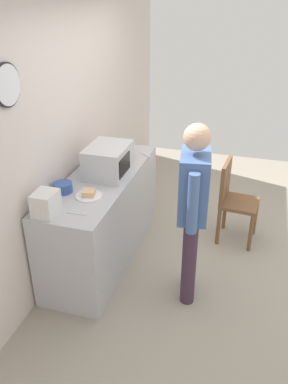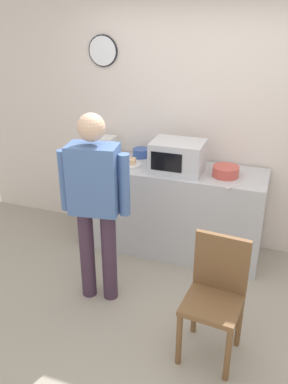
{
  "view_description": "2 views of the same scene",
  "coord_description": "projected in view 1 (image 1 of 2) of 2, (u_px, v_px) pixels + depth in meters",
  "views": [
    {
      "loc": [
        -3.56,
        -0.21,
        2.64
      ],
      "look_at": [
        -0.52,
        0.69,
        0.98
      ],
      "focal_mm": 37.45,
      "sensor_mm": 36.0,
      "label": 1
    },
    {
      "loc": [
        0.76,
        -2.45,
        2.4
      ],
      "look_at": [
        -0.37,
        0.76,
        0.84
      ],
      "focal_mm": 37.82,
      "sensor_mm": 36.0,
      "label": 2
    }
  ],
  "objects": [
    {
      "name": "sandwich_plate",
      "position": [
        89.0,
        195.0,
        3.59
      ],
      "size": [
        0.24,
        0.24,
        0.07
      ],
      "color": "white",
      "rests_on": "kitchen_counter"
    },
    {
      "name": "salad_bowl",
      "position": [
        63.0,
        187.0,
        3.66
      ],
      "size": [
        0.17,
        0.17,
        0.09
      ],
      "primitive_type": "cylinder",
      "color": "#33519E",
      "rests_on": "kitchen_counter"
    },
    {
      "name": "kitchen_counter",
      "position": [
        103.0,
        217.0,
        4.19
      ],
      "size": [
        1.89,
        0.62,
        0.93
      ],
      "primitive_type": "cube",
      "color": "#B7B7BC",
      "rests_on": "ground_plane"
    },
    {
      "name": "toaster",
      "position": [
        46.0,
        203.0,
        3.28
      ],
      "size": [
        0.22,
        0.18,
        0.2
      ],
      "primitive_type": "cube",
      "color": "silver",
      "rests_on": "kitchen_counter"
    },
    {
      "name": "wooden_chair",
      "position": [
        233.0,
        198.0,
        4.44
      ],
      "size": [
        0.43,
        0.43,
        0.94
      ],
      "color": "brown",
      "rests_on": "ground_plane"
    },
    {
      "name": "person_standing",
      "position": [
        193.0,
        203.0,
        3.38
      ],
      "size": [
        0.58,
        0.3,
        1.69
      ],
      "color": "#3E293C",
      "rests_on": "ground_plane"
    },
    {
      "name": "ground_plane",
      "position": [
        219.0,
        260.0,
        4.3
      ],
      "size": [
        6.0,
        6.0,
        0.0
      ],
      "primitive_type": "plane",
      "color": "#9E9384"
    },
    {
      "name": "cereal_bowl",
      "position": [
        123.0,
        153.0,
        4.4
      ],
      "size": [
        0.25,
        0.25,
        0.1
      ],
      "primitive_type": "cylinder",
      "color": "#C64C42",
      "rests_on": "kitchen_counter"
    },
    {
      "name": "fork_utensil",
      "position": [
        146.0,
        155.0,
        4.46
      ],
      "size": [
        0.12,
        0.15,
        0.01
      ],
      "primitive_type": "cube",
      "rotation": [
        0.0,
        0.0,
        0.9
      ],
      "color": "silver",
      "rests_on": "kitchen_counter"
    },
    {
      "name": "spoon_utensil",
      "position": [
        77.0,
        213.0,
        3.33
      ],
      "size": [
        0.03,
        0.17,
        0.01
      ],
      "primitive_type": "cube",
      "rotation": [
        0.0,
        0.0,
        1.61
      ],
      "color": "silver",
      "rests_on": "kitchen_counter"
    },
    {
      "name": "back_wall",
      "position": [
        73.0,
        130.0,
        4.09
      ],
      "size": [
        5.4,
        0.13,
        2.6
      ],
      "color": "silver",
      "rests_on": "ground_plane"
    },
    {
      "name": "microwave",
      "position": [
        108.0,
        160.0,
        3.95
      ],
      "size": [
        0.5,
        0.39,
        0.3
      ],
      "color": "silver",
      "rests_on": "kitchen_counter"
    }
  ]
}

